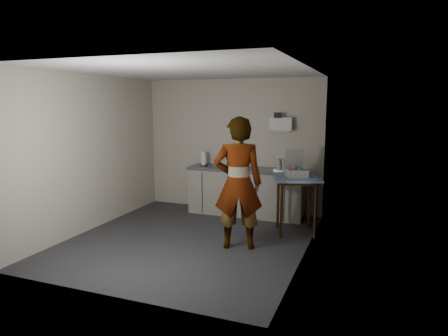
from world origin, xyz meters
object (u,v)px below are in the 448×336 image
at_px(standing_man, 238,183).
at_px(soda_can, 241,164).
at_px(dark_bottle, 229,160).
at_px(kitchen_counter, 246,193).
at_px(soap_bottle, 232,161).
at_px(dish_rack, 285,167).
at_px(bakery_box, 296,171).
at_px(paper_towel, 204,159).
at_px(side_table, 297,184).

xyz_separation_m(standing_man, soda_can, (-0.54, 1.75, 0.00)).
relative_size(soda_can, dark_bottle, 0.52).
relative_size(kitchen_counter, soap_bottle, 8.36).
bearing_deg(dish_rack, soap_bottle, -171.95).
xyz_separation_m(dark_bottle, dish_rack, (1.09, -0.00, -0.07)).
xyz_separation_m(standing_man, bakery_box, (0.66, 1.00, 0.07)).
relative_size(standing_man, soap_bottle, 7.28).
bearing_deg(bakery_box, kitchen_counter, 114.73).
bearing_deg(standing_man, soda_can, -92.33).
bearing_deg(dark_bottle, kitchen_counter, -5.61).
distance_m(standing_man, paper_towel, 2.19).
relative_size(kitchen_counter, side_table, 2.38).
height_order(kitchen_counter, dish_rack, dish_rack).
height_order(soda_can, paper_towel, paper_towel).
distance_m(side_table, standing_man, 1.20).
distance_m(side_table, soap_bottle, 1.53).
xyz_separation_m(soap_bottle, dish_rack, (0.99, 0.14, -0.08)).
bearing_deg(kitchen_counter, paper_towel, 179.42).
relative_size(dish_rack, bakery_box, 0.83).
bearing_deg(standing_man, paper_towel, -72.41).
height_order(kitchen_counter, side_table, side_table).
height_order(standing_man, soap_bottle, standing_man).
xyz_separation_m(side_table, dark_bottle, (-1.47, 0.80, 0.22)).
relative_size(paper_towel, dish_rack, 0.75).
relative_size(paper_towel, bakery_box, 0.62).
height_order(paper_towel, dish_rack, paper_towel).
distance_m(side_table, bakery_box, 0.22).
bearing_deg(soda_can, bakery_box, -32.13).
bearing_deg(side_table, soap_bottle, 135.12).
distance_m(side_table, dish_rack, 0.89).
bearing_deg(side_table, bakery_box, 113.84).
relative_size(side_table, soda_can, 6.84).
bearing_deg(dish_rack, kitchen_counter, -177.17).
bearing_deg(standing_man, dish_rack, -119.08).
xyz_separation_m(dark_bottle, paper_towel, (-0.52, -0.03, -0.00)).
bearing_deg(bakery_box, paper_towel, 128.32).
bearing_deg(kitchen_counter, bakery_box, -34.40).
distance_m(soda_can, dish_rack, 0.84).
bearing_deg(dish_rack, standing_man, -99.68).
xyz_separation_m(side_table, soap_bottle, (-1.36, 0.66, 0.22)).
bearing_deg(soda_can, side_table, -32.39).
height_order(kitchen_counter, dark_bottle, dark_bottle).
bearing_deg(bakery_box, soap_bottle, 123.83).
distance_m(kitchen_counter, soap_bottle, 0.68).
bearing_deg(soap_bottle, standing_man, -67.14).
bearing_deg(paper_towel, dark_bottle, 2.94).
height_order(soda_can, dish_rack, dish_rack).
xyz_separation_m(kitchen_counter, soda_can, (-0.11, 0.01, 0.55)).
bearing_deg(side_table, kitchen_counter, 126.14).
bearing_deg(paper_towel, side_table, -21.12).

